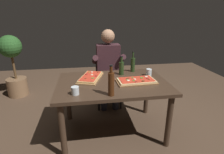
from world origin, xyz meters
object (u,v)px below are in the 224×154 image
Objects in this scene: diner_chair at (108,78)px; tumbler_far_side at (149,73)px; pizza_rectangular_left at (91,77)px; wine_bottle_dark at (111,83)px; dining_table at (113,89)px; tumbler_near_camera at (75,91)px; oil_bottle_amber at (133,64)px; seated_diner at (108,66)px; potted_plant_corner at (13,64)px; pizza_rectangular_front at (136,81)px; vinegar_bottle_green at (121,68)px.

tumbler_far_side is at bearing -54.79° from diner_chair.
wine_bottle_dark reaches higher than pizza_rectangular_left.
dining_table is 2.59× the size of pizza_rectangular_left.
pizza_rectangular_left is 6.05× the size of tumbler_near_camera.
tumbler_far_side is at bearing -52.45° from oil_bottle_amber.
tumbler_near_camera reaches higher than pizza_rectangular_left.
oil_bottle_amber is (0.44, 0.77, -0.03)m from wine_bottle_dark.
pizza_rectangular_left is 0.81m from diner_chair.
dining_table is at bearing -31.30° from pizza_rectangular_left.
seated_diner reaches higher than oil_bottle_amber.
potted_plant_corner reaches higher than tumbler_near_camera.
pizza_rectangular_front is 0.51m from wine_bottle_dark.
tumbler_near_camera is at bearing -137.64° from vinegar_bottle_green.
tumbler_near_camera is 0.90× the size of tumbler_far_side.
vinegar_bottle_green is (-0.20, -0.11, -0.01)m from oil_bottle_amber.
diner_chair is 0.65× the size of seated_diner.
tumbler_far_side is at bearing 41.98° from pizza_rectangular_front.
seated_diner reaches higher than tumbler_far_side.
oil_bottle_amber is 1.14× the size of vinegar_bottle_green.
pizza_rectangular_left is 1.92m from potted_plant_corner.
diner_chair is at bearing 66.43° from tumbler_near_camera.
seated_diner is 1.89m from potted_plant_corner.
pizza_rectangular_left is at bearing 68.53° from tumbler_near_camera.
seated_diner reaches higher than potted_plant_corner.
pizza_rectangular_front is 1.91× the size of vinegar_bottle_green.
dining_table is 2.72× the size of pizza_rectangular_front.
tumbler_far_side is 2.59m from potted_plant_corner.
oil_bottle_amber is 3.44× the size of tumbler_near_camera.
potted_plant_corner reaches higher than tumbler_far_side.
pizza_rectangular_left is at bearing -114.97° from diner_chair.
pizza_rectangular_left is at bearing -119.41° from seated_diner.
pizza_rectangular_front is 0.80m from tumbler_near_camera.
oil_bottle_amber reaches higher than tumbler_far_side.
vinegar_bottle_green is at bearing 69.34° from wine_bottle_dark.
pizza_rectangular_front is at bearing -72.36° from seated_diner.
pizza_rectangular_left is 0.62× the size of diner_chair.
seated_diner is at bearing -22.30° from potted_plant_corner.
diner_chair is (0.32, 0.69, -0.27)m from pizza_rectangular_left.
tumbler_far_side is 0.90m from diner_chair.
diner_chair is at bearing -18.85° from potted_plant_corner.
pizza_rectangular_left is at bearing 109.63° from wine_bottle_dark.
tumbler_near_camera is at bearing -140.20° from oil_bottle_amber.
wine_bottle_dark is 1.31m from diner_chair.
wine_bottle_dark is 3.79× the size of tumbler_near_camera.
pizza_rectangular_front is 5.77× the size of tumbler_near_camera.
oil_bottle_amber is 0.23m from vinegar_bottle_green.
wine_bottle_dark is at bearing -48.57° from potted_plant_corner.
vinegar_bottle_green is 0.70m from diner_chair.
pizza_rectangular_left is 0.68m from oil_bottle_amber.
dining_table is 1.61× the size of diner_chair.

